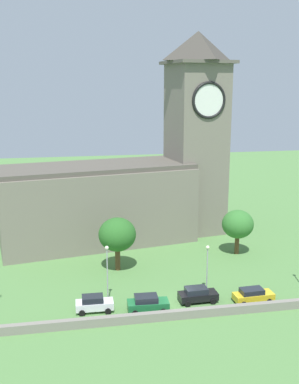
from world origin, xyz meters
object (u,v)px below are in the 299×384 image
at_px(car_yellow, 253,295).
at_px(tree_riverside_west, 238,224).
at_px(car_white, 94,303).
at_px(streetlamp_west_mid, 107,265).
at_px(car_green, 148,303).
at_px(tree_churchyard, 117,235).
at_px(church, 134,178).
at_px(streetlamp_central, 207,261).
at_px(car_black, 198,295).

relative_size(car_yellow, tree_riverside_west, 0.71).
xyz_separation_m(car_white, streetlamp_west_mid, (1.72, 1.94, 3.69)).
height_order(car_green, tree_churchyard, tree_churchyard).
height_order(church, tree_churchyard, church).
bearing_deg(car_yellow, streetlamp_central, 146.70).
relative_size(church, streetlamp_west_mid, 5.53).
bearing_deg(car_yellow, car_green, -179.92).
distance_m(church, car_yellow, 29.09).
distance_m(car_white, streetlamp_west_mid, 4.51).
distance_m(car_black, streetlamp_west_mid, 11.06).
bearing_deg(church, car_yellow, -68.53).
xyz_separation_m(car_green, car_black, (6.12, 1.18, -0.04)).
relative_size(car_yellow, tree_churchyard, 0.65).
bearing_deg(church, car_white, -108.43).
distance_m(car_white, car_yellow, 18.35).
bearing_deg(car_black, tree_churchyard, 125.60).
height_order(car_white, car_yellow, car_white).
height_order(car_black, streetlamp_central, streetlamp_central).
distance_m(car_yellow, streetlamp_central, 6.49).
bearing_deg(streetlamp_central, tree_riverside_west, 55.23).
relative_size(church, car_yellow, 8.01).
bearing_deg(car_yellow, tree_riverside_west, 75.94).
xyz_separation_m(car_green, car_yellow, (12.46, 0.02, -0.10)).
xyz_separation_m(car_white, car_green, (5.86, -1.05, 0.01)).
xyz_separation_m(car_white, streetlamp_central, (13.66, 2.02, 3.24)).
bearing_deg(car_green, car_black, 10.91).
height_order(car_yellow, streetlamp_west_mid, streetlamp_west_mid).
relative_size(car_white, car_yellow, 0.88).
bearing_deg(car_yellow, tree_churchyard, 139.28).
distance_m(car_black, tree_churchyard, 14.37).
distance_m(car_green, streetlamp_west_mid, 6.30).
distance_m(church, tree_churchyard, 14.86).
relative_size(streetlamp_central, tree_churchyard, 0.84).
bearing_deg(car_black, streetlamp_central, 48.45).
bearing_deg(church, car_black, -81.27).
relative_size(church, car_black, 8.41).
height_order(car_black, car_yellow, car_black).
xyz_separation_m(streetlamp_central, tree_riverside_west, (8.49, 12.22, 0.39)).
relative_size(car_white, tree_churchyard, 0.58).
height_order(church, car_white, church).
bearing_deg(streetlamp_central, car_white, -171.58).
bearing_deg(car_black, streetlamp_west_mid, 169.99).
xyz_separation_m(streetlamp_west_mid, tree_churchyard, (2.25, 9.38, 0.40)).
relative_size(tree_riverside_west, tree_churchyard, 0.91).
xyz_separation_m(car_yellow, tree_riverside_west, (3.83, 15.28, 3.72)).
bearing_deg(car_white, streetlamp_central, 8.42).
xyz_separation_m(church, tree_churchyard, (-4.25, -13.34, -4.98)).
bearing_deg(streetlamp_west_mid, tree_churchyard, 76.51).
relative_size(streetlamp_west_mid, tree_riverside_west, 1.03).
xyz_separation_m(car_black, car_yellow, (6.34, -1.16, -0.06)).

